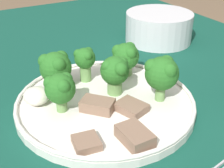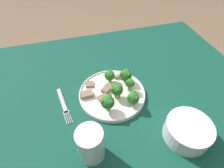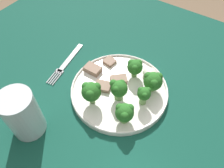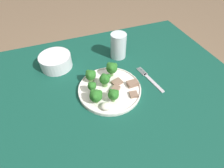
% 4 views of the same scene
% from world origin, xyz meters
% --- Properties ---
extents(table, '(1.23, 0.95, 0.76)m').
position_xyz_m(table, '(0.00, 0.00, 0.66)').
color(table, '#114738').
rests_on(table, ground_plane).
extents(dinner_plate, '(0.27, 0.27, 0.02)m').
position_xyz_m(dinner_plate, '(0.01, 0.01, 0.77)').
color(dinner_plate, white).
rests_on(dinner_plate, table).
extents(cream_bowl, '(0.15, 0.15, 0.07)m').
position_xyz_m(cream_bowl, '(-0.17, 0.25, 0.80)').
color(cream_bowl, silver).
rests_on(cream_bowl, table).
extents(broccoli_floret_near_rim_left, '(0.04, 0.04, 0.06)m').
position_xyz_m(broccoli_floret_near_rim_left, '(0.01, -0.06, 0.81)').
color(broccoli_floret_near_rim_left, '#709E56').
rests_on(broccoli_floret_near_rim_left, dinner_plate).
extents(broccoli_floret_center_left, '(0.05, 0.04, 0.06)m').
position_xyz_m(broccoli_floret_center_left, '(0.00, 0.03, 0.81)').
color(broccoli_floret_center_left, '#709E56').
rests_on(broccoli_floret_center_left, dinner_plate).
extents(broccoli_floret_back_left, '(0.05, 0.05, 0.06)m').
position_xyz_m(broccoli_floret_back_left, '(-0.05, 0.08, 0.81)').
color(broccoli_floret_back_left, '#709E56').
rests_on(broccoli_floret_back_left, dinner_plate).
extents(broccoli_floret_front_left, '(0.05, 0.05, 0.07)m').
position_xyz_m(broccoli_floret_front_left, '(0.05, 0.08, 0.82)').
color(broccoli_floret_front_left, '#709E56').
rests_on(broccoli_floret_front_left, dinner_plate).
extents(broccoli_floret_center_back, '(0.04, 0.03, 0.06)m').
position_xyz_m(broccoli_floret_center_back, '(-0.06, 0.01, 0.81)').
color(broccoli_floret_center_back, '#709E56').
rests_on(broccoli_floret_center_back, dinner_plate).
extents(broccoli_floret_mid_cluster, '(0.05, 0.05, 0.06)m').
position_xyz_m(broccoli_floret_mid_cluster, '(-0.06, -0.04, 0.81)').
color(broccoli_floret_mid_cluster, '#709E56').
rests_on(broccoli_floret_mid_cluster, dinner_plate).
extents(meat_slice_front_slice, '(0.05, 0.03, 0.02)m').
position_xyz_m(meat_slice_front_slice, '(0.11, -0.01, 0.78)').
color(meat_slice_front_slice, '#846651').
rests_on(meat_slice_front_slice, dinner_plate).
extents(meat_slice_middle_slice, '(0.04, 0.04, 0.01)m').
position_xyz_m(meat_slice_middle_slice, '(0.09, -0.06, 0.78)').
color(meat_slice_middle_slice, '#846651').
rests_on(meat_slice_middle_slice, dinner_plate).
extents(meat_slice_rear_slice, '(0.05, 0.05, 0.02)m').
position_xyz_m(meat_slice_rear_slice, '(0.03, -0.01, 0.78)').
color(meat_slice_rear_slice, '#846651').
rests_on(meat_slice_rear_slice, dinner_plate).
extents(meat_slice_edge_slice, '(0.05, 0.04, 0.01)m').
position_xyz_m(meat_slice_edge_slice, '(0.05, 0.03, 0.78)').
color(meat_slice_edge_slice, '#846651').
rests_on(meat_slice_edge_slice, dinner_plate).
extents(sauce_dollop, '(0.04, 0.04, 0.02)m').
position_xyz_m(sauce_dollop, '(-0.03, -0.08, 0.79)').
color(sauce_dollop, silver).
rests_on(sauce_dollop, dinner_plate).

